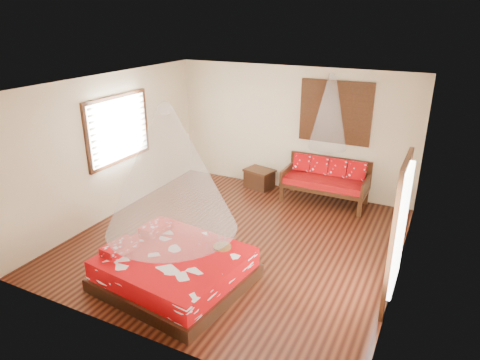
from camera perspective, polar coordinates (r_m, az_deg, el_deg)
name	(u,v)px	position (r m, az deg, el deg)	size (l,w,h in m)	color
room	(236,167)	(7.26, -0.50, 1.70)	(5.54, 5.54, 2.84)	black
bed	(174,269)	(6.66, -8.74, -11.61)	(2.22, 2.06, 0.63)	black
daybed	(326,179)	(9.35, 11.39, 0.15)	(1.79, 0.80, 0.95)	black
storage_chest	(259,178)	(10.00, 2.60, 0.21)	(0.75, 0.62, 0.45)	black
shutter_panel	(335,112)	(9.27, 12.59, 8.80)	(1.52, 0.06, 1.32)	black
window_left	(119,129)	(8.83, -15.87, 6.53)	(0.10, 1.74, 1.34)	black
glazed_door	(396,235)	(6.16, 20.06, -6.85)	(0.08, 1.02, 2.16)	black
wine_tray	(222,244)	(6.60, -2.40, -8.54)	(0.28, 0.28, 0.22)	brown
mosquito_net_main	(169,169)	(5.93, -9.48, 1.39)	(1.87, 1.87, 1.80)	white
mosquito_net_daybed	(330,112)	(8.81, 11.86, 8.87)	(0.78, 0.78, 1.50)	white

